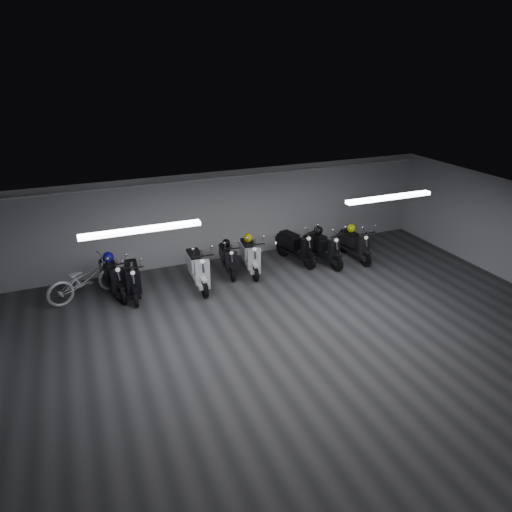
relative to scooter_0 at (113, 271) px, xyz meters
name	(u,v)px	position (x,y,z in m)	size (l,w,h in m)	color
floor	(294,340)	(3.50, -3.77, -0.70)	(14.00, 10.00, 0.01)	#313134
ceiling	(299,223)	(3.50, -3.77, 2.11)	(14.00, 10.00, 0.01)	slate
back_wall	(223,216)	(3.50, 1.24, 0.71)	(14.00, 0.01, 2.80)	#A9A9AC
front_wall	(483,459)	(3.50, -8.77, 0.71)	(14.00, 0.01, 2.80)	#A9A9AC
fluor_strip_left	(141,230)	(0.50, -2.77, 2.05)	(2.40, 0.18, 0.08)	white
fluor_strip_right	(389,197)	(6.50, -2.77, 2.05)	(2.40, 0.18, 0.08)	white
conduit	(222,178)	(3.50, 1.15, 1.93)	(0.05, 0.05, 13.60)	white
scooter_0	(113,271)	(0.00, 0.00, 0.00)	(0.62, 1.86, 1.39)	black
scooter_1	(132,273)	(0.47, -0.28, -0.02)	(0.60, 1.81, 1.34)	black
scooter_2	(198,262)	(2.21, -0.40, 0.04)	(0.66, 1.98, 1.47)	white
scooter_3	(228,254)	(3.27, 0.10, -0.07)	(0.55, 1.66, 1.24)	black
scooter_6	(250,250)	(3.90, -0.07, 0.00)	(0.62, 1.86, 1.38)	white
scooter_7	(296,241)	(5.46, 0.04, 0.02)	(0.63, 1.90, 1.42)	black
scooter_8	(323,243)	(6.18, -0.36, 0.01)	(0.63, 1.88, 1.40)	black
scooter_9	(355,240)	(7.28, -0.45, -0.03)	(0.60, 1.79, 1.33)	black
bicycle	(85,275)	(-0.70, 0.11, -0.03)	(0.72, 2.05, 1.33)	white
helmet_0	(248,238)	(3.93, 0.19, 0.30)	(0.27, 0.27, 0.27)	yellow
helmet_1	(108,257)	(-0.05, 0.25, 0.31)	(0.29, 0.29, 0.29)	#100D94
helmet_2	(318,231)	(6.13, -0.11, 0.32)	(0.29, 0.29, 0.29)	black
helmet_3	(226,243)	(3.29, 0.33, 0.19)	(0.23, 0.23, 0.23)	black
helmet_4	(351,228)	(7.27, -0.20, 0.27)	(0.27, 0.27, 0.27)	#E6F20E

